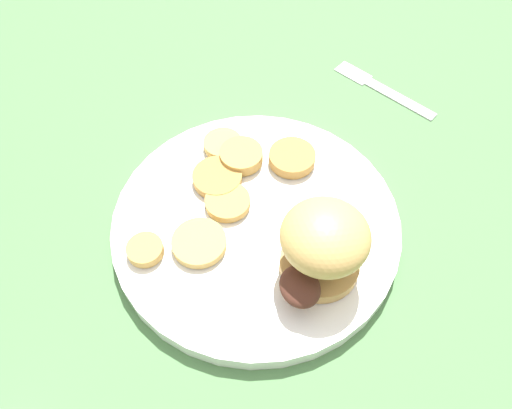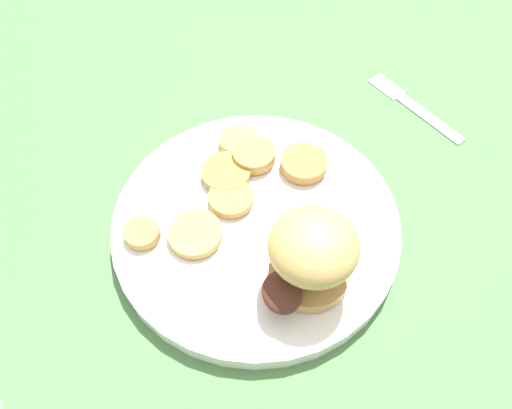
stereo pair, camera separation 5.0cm
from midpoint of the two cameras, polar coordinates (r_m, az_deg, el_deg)
ground_plane at (r=0.54m, az=-2.65°, el=-3.04°), size 4.00×4.00×0.00m
dinner_plate at (r=0.53m, az=-2.70°, el=-2.34°), size 0.30×0.30×0.02m
sandwich at (r=0.45m, az=4.49°, el=-4.95°), size 0.08×0.11×0.08m
potato_round_0 at (r=0.56m, az=-4.24°, el=5.38°), size 0.05×0.05×0.01m
potato_round_1 at (r=0.51m, az=-9.35°, el=-4.55°), size 0.06×0.06×0.01m
potato_round_2 at (r=0.56m, az=1.60°, el=5.20°), size 0.05×0.05×0.01m
potato_round_3 at (r=0.51m, az=-15.32°, el=-5.22°), size 0.04×0.04×0.01m
potato_round_4 at (r=0.55m, az=-7.05°, el=2.90°), size 0.05×0.05×0.01m
potato_round_5 at (r=0.58m, az=-6.30°, el=6.70°), size 0.04×0.04×0.01m
potato_round_6 at (r=0.53m, az=-5.97°, el=0.11°), size 0.05×0.05×0.01m
fork at (r=0.69m, az=12.28°, el=12.66°), size 0.14×0.09×0.00m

